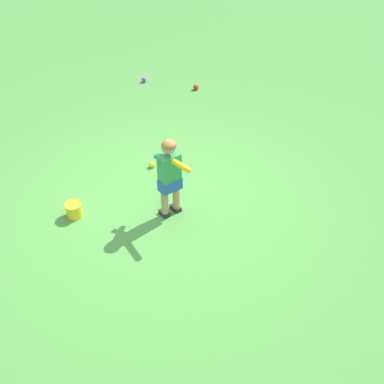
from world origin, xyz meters
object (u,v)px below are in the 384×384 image
Objects in this scene: play_ball_by_bucket at (144,80)px; play_ball_far_left at (152,165)px; toy_bucket at (74,210)px; child_batter at (170,171)px; play_ball_center_lawn at (196,87)px.

play_ball_by_bucket is 2.74m from play_ball_far_left.
toy_bucket reaches higher than play_ball_far_left.
child_batter is 10.81× the size of play_ball_center_lawn.
child_batter is at bearing 45.32° from play_ball_far_left.
play_ball_center_lawn is at bearing 100.38° from play_ball_by_bucket.
play_ball_by_bucket is (-2.97, -2.30, -0.60)m from child_batter.
play_ball_center_lawn is 2.49m from play_ball_far_left.
toy_bucket reaches higher than play_ball_center_lawn.
play_ball_center_lawn is (-0.18, 1.00, 0.00)m from play_ball_by_bucket.
play_ball_center_lawn is at bearing -157.52° from child_batter.
play_ball_center_lawn is at bearing -175.94° from toy_bucket.
play_ball_center_lawn reaches higher than play_ball_far_left.
toy_bucket is at bearing -59.60° from child_batter.
child_batter is at bearing 120.40° from toy_bucket.
play_ball_by_bucket is at bearing -160.50° from toy_bucket.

